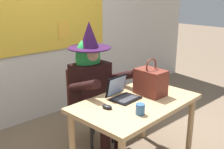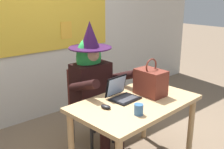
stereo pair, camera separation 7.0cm
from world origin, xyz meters
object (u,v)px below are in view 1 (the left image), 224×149
at_px(chair_at_desk, 87,101).
at_px(laptop, 122,94).
at_px(desk_main, 136,111).
at_px(computer_mouse, 107,107).
at_px(coffee_mug, 140,109).
at_px(person_costumed, 94,80).
at_px(handbag, 151,82).

xyz_separation_m(chair_at_desk, laptop, (-0.02, -0.59, 0.27)).
bearing_deg(desk_main, computer_mouse, 169.85).
relative_size(chair_at_desk, laptop, 3.13).
height_order(desk_main, laptop, laptop).
xyz_separation_m(chair_at_desk, computer_mouse, (-0.29, -0.67, 0.24)).
xyz_separation_m(laptop, coffee_mug, (-0.14, -0.36, -0.00)).
bearing_deg(coffee_mug, desk_main, 49.36).
relative_size(desk_main, laptop, 4.31).
relative_size(desk_main, person_costumed, 0.87).
bearing_deg(desk_main, coffee_mug, -130.64).
bearing_deg(coffee_mug, person_costumed, 79.03).
bearing_deg(computer_mouse, coffee_mug, -78.65).
distance_m(person_costumed, coffee_mug, 0.85).
relative_size(desk_main, computer_mouse, 12.06).
bearing_deg(laptop, chair_at_desk, 83.37).
height_order(desk_main, chair_at_desk, chair_at_desk).
relative_size(handbag, coffee_mug, 3.98).
bearing_deg(person_costumed, handbag, 26.31).
relative_size(person_costumed, computer_mouse, 13.86).
bearing_deg(handbag, person_costumed, 114.88).
relative_size(chair_at_desk, handbag, 2.41).
bearing_deg(person_costumed, coffee_mug, -9.54).
xyz_separation_m(desk_main, coffee_mug, (-0.19, -0.22, 0.15)).
xyz_separation_m(person_costumed, handbag, (0.27, -0.58, 0.07)).
distance_m(chair_at_desk, laptop, 0.65).
relative_size(computer_mouse, coffee_mug, 1.09).
height_order(desk_main, person_costumed, person_costumed).
xyz_separation_m(computer_mouse, handbag, (0.56, -0.03, 0.12)).
relative_size(person_costumed, handbag, 3.81).
bearing_deg(computer_mouse, person_costumed, 48.52).
height_order(handbag, coffee_mug, handbag).
distance_m(desk_main, computer_mouse, 0.35).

